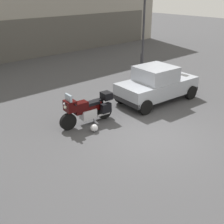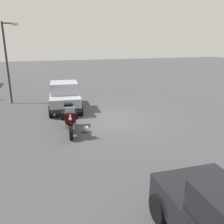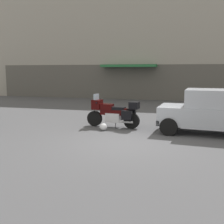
{
  "view_description": "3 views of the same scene",
  "coord_description": "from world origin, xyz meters",
  "px_view_note": "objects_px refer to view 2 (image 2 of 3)",
  "views": [
    {
      "loc": [
        -6.82,
        -5.55,
        4.83
      ],
      "look_at": [
        -0.9,
        1.06,
        0.87
      ],
      "focal_mm": 45.09,
      "sensor_mm": 36.0,
      "label": 1
    },
    {
      "loc": [
        -10.9,
        3.49,
        3.9
      ],
      "look_at": [
        -1.02,
        0.36,
        0.75
      ],
      "focal_mm": 37.66,
      "sensor_mm": 36.0,
      "label": 2
    },
    {
      "loc": [
        1.85,
        -8.54,
        2.31
      ],
      "look_at": [
        -0.66,
        0.74,
        0.88
      ],
      "focal_mm": 44.57,
      "sensor_mm": 36.0,
      "label": 3
    }
  ],
  "objects_px": {
    "car_hatchback_near": "(65,96)",
    "helmet": "(86,129)",
    "motorcycle": "(70,119)",
    "streetlamp_curbside": "(8,56)"
  },
  "relations": [
    {
      "from": "motorcycle",
      "to": "streetlamp_curbside",
      "type": "distance_m",
      "value": 7.21
    },
    {
      "from": "helmet",
      "to": "car_hatchback_near",
      "type": "relative_size",
      "value": 0.07
    },
    {
      "from": "motorcycle",
      "to": "streetlamp_curbside",
      "type": "height_order",
      "value": "streetlamp_curbside"
    },
    {
      "from": "helmet",
      "to": "car_hatchback_near",
      "type": "distance_m",
      "value": 4.07
    },
    {
      "from": "motorcycle",
      "to": "car_hatchback_near",
      "type": "distance_m",
      "value": 3.76
    },
    {
      "from": "motorcycle",
      "to": "car_hatchback_near",
      "type": "xyz_separation_m",
      "value": [
        3.75,
        -0.22,
        0.19
      ]
    },
    {
      "from": "car_hatchback_near",
      "to": "helmet",
      "type": "bearing_deg",
      "value": -168.99
    },
    {
      "from": "motorcycle",
      "to": "car_hatchback_near",
      "type": "height_order",
      "value": "car_hatchback_near"
    },
    {
      "from": "motorcycle",
      "to": "streetlamp_curbside",
      "type": "relative_size",
      "value": 0.45
    },
    {
      "from": "car_hatchback_near",
      "to": "streetlamp_curbside",
      "type": "height_order",
      "value": "streetlamp_curbside"
    }
  ]
}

